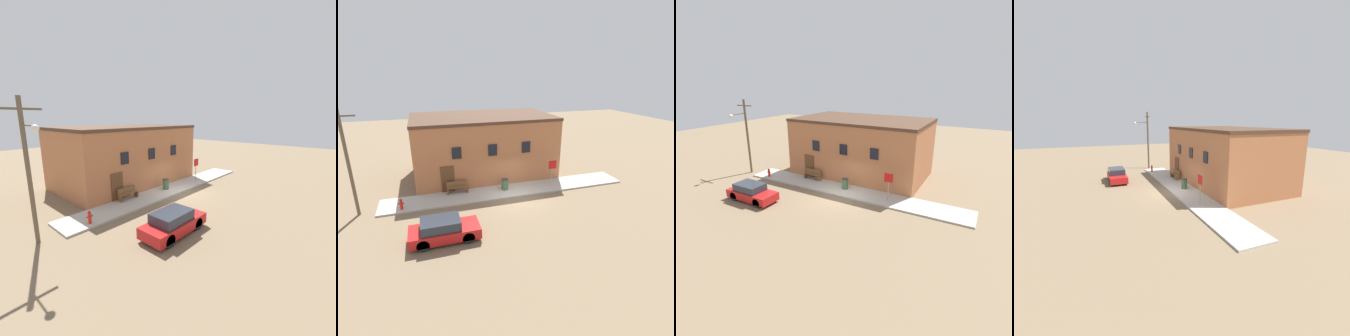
{
  "view_description": "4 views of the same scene",
  "coord_description": "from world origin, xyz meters",
  "views": [
    {
      "loc": [
        -13.99,
        -10.81,
        6.11
      ],
      "look_at": [
        -0.31,
        1.19,
        2.0
      ],
      "focal_mm": 24.0,
      "sensor_mm": 36.0,
      "label": 1
    },
    {
      "loc": [
        -6.0,
        -16.69,
        8.85
      ],
      "look_at": [
        -0.31,
        1.19,
        2.0
      ],
      "focal_mm": 28.0,
      "sensor_mm": 36.0,
      "label": 2
    },
    {
      "loc": [
        9.51,
        -16.11,
        8.59
      ],
      "look_at": [
        -0.31,
        1.19,
        2.0
      ],
      "focal_mm": 28.0,
      "sensor_mm": 36.0,
      "label": 3
    },
    {
      "loc": [
        17.23,
        -5.96,
        6.01
      ],
      "look_at": [
        -0.31,
        1.19,
        2.0
      ],
      "focal_mm": 24.0,
      "sensor_mm": 36.0,
      "label": 4
    }
  ],
  "objects": [
    {
      "name": "bench",
      "position": [
        -4.0,
        1.94,
        0.58
      ],
      "size": [
        1.6,
        0.44,
        0.9
      ],
      "color": "brown",
      "rests_on": "sidewalk"
    },
    {
      "name": "utility_pole",
      "position": [
        -10.65,
        0.62,
        3.92
      ],
      "size": [
        1.8,
        1.81,
        7.05
      ],
      "color": "brown",
      "rests_on": "ground"
    },
    {
      "name": "fire_hydrant",
      "position": [
        -7.98,
        0.48,
        0.51
      ],
      "size": [
        0.41,
        0.19,
        0.76
      ],
      "color": "red",
      "rests_on": "sidewalk"
    },
    {
      "name": "ground_plane",
      "position": [
        0.0,
        0.0,
        0.0
      ],
      "size": [
        80.0,
        80.0,
        0.0
      ],
      "primitive_type": "plane",
      "color": "#7A664C"
    },
    {
      "name": "sidewalk",
      "position": [
        0.0,
        1.19,
        0.06
      ],
      "size": [
        19.16,
        2.38,
        0.13
      ],
      "color": "#BCB7AD",
      "rests_on": "ground"
    },
    {
      "name": "trash_bin",
      "position": [
        -0.35,
        1.4,
        0.57
      ],
      "size": [
        0.54,
        0.54,
        0.88
      ],
      "color": "#426642",
      "rests_on": "sidewalk"
    },
    {
      "name": "stop_sign",
      "position": [
        3.54,
        1.0,
        1.63
      ],
      "size": [
        0.68,
        0.06,
        2.14
      ],
      "color": "gray",
      "rests_on": "sidewalk"
    },
    {
      "name": "parked_car",
      "position": [
        -5.52,
        -3.76,
        0.64
      ],
      "size": [
        3.87,
        1.64,
        1.32
      ],
      "color": "black",
      "rests_on": "ground"
    },
    {
      "name": "brick_building",
      "position": [
        -1.04,
        5.9,
        2.68
      ],
      "size": [
        12.09,
        7.18,
        5.35
      ],
      "color": "#B26B42",
      "rests_on": "ground"
    }
  ]
}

